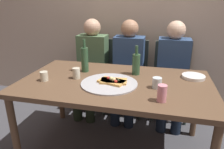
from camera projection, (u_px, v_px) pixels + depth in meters
The scene contains 19 objects.
ground_plane at pixel (115, 149), 2.09m from camera, with size 8.00×8.00×0.00m, color #424247.
back_wall at pixel (136, 6), 2.70m from camera, with size 6.00×0.10×2.60m, color #BCA893.
dining_table at pixel (115, 88), 1.87m from camera, with size 1.65×0.96×0.72m.
pizza_tray at pixel (109, 83), 1.78m from camera, with size 0.48×0.48×0.01m, color #ADADB2.
pizza_slice_last at pixel (113, 81), 1.78m from camera, with size 0.23×0.15×0.05m.
pizza_slice_extra at pixel (112, 81), 1.78m from camera, with size 0.25×0.19×0.05m.
wine_bottle at pixel (136, 64), 1.97m from camera, with size 0.07×0.07×0.27m.
beer_bottle at pixel (85, 59), 2.04m from camera, with size 0.07×0.07×0.32m.
tumbler_near at pixel (44, 76), 1.84m from camera, with size 0.07×0.07×0.08m, color beige.
tumbler_far at pixel (76, 73), 1.89m from camera, with size 0.07×0.07×0.10m, color beige.
wine_glass at pixel (157, 83), 1.69m from camera, with size 0.08×0.08×0.09m, color silver.
soda_can at pixel (162, 93), 1.46m from camera, with size 0.07×0.07×0.12m, color pink.
plate_stack at pixel (193, 77), 1.91m from camera, with size 0.20×0.20×0.03m, color white.
chair_left at pixel (95, 69), 2.83m from camera, with size 0.44×0.44×0.90m.
chair_middle at pixel (129, 71), 2.72m from camera, with size 0.44×0.44×0.90m.
chair_right at pixel (171, 75), 2.61m from camera, with size 0.44×0.44×0.90m.
guest_in_sweater at pixel (91, 63), 2.64m from camera, with size 0.36×0.56×1.17m.
guest_in_beanie at pixel (128, 65), 2.54m from camera, with size 0.36×0.56×1.17m.
guest_by_wall at pixel (173, 69), 2.42m from camera, with size 0.36×0.56×1.17m.
Camera 1 is at (0.38, -1.67, 1.40)m, focal length 33.94 mm.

